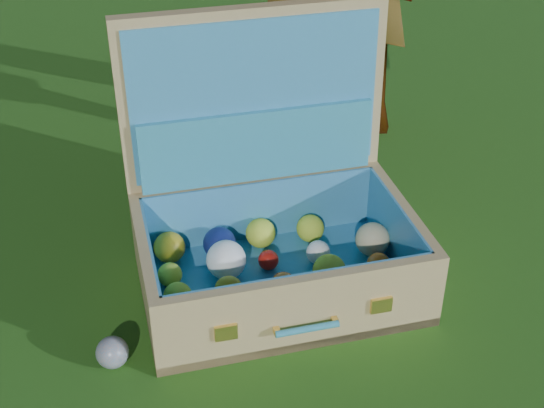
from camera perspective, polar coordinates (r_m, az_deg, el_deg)
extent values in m
plane|color=#215114|center=(1.79, 1.31, -6.42)|extent=(60.00, 60.00, 0.00)
sphere|color=teal|center=(1.62, -11.94, -10.88)|extent=(0.07, 0.07, 0.07)
cube|color=tan|center=(1.78, 0.50, -6.19)|extent=(0.65, 0.46, 0.02)
cube|color=tan|center=(1.58, 2.37, -8.25)|extent=(0.62, 0.06, 0.19)
cube|color=tan|center=(1.88, -1.03, -0.58)|extent=(0.62, 0.06, 0.19)
cube|color=tan|center=(1.69, -9.42, -5.57)|extent=(0.05, 0.37, 0.19)
cube|color=tan|center=(1.82, 9.73, -2.59)|extent=(0.05, 0.37, 0.19)
cube|color=teal|center=(1.77, 0.50, -5.83)|extent=(0.60, 0.41, 0.01)
cube|color=teal|center=(1.59, 2.23, -7.60)|extent=(0.58, 0.04, 0.16)
cube|color=teal|center=(1.87, -0.93, -0.53)|extent=(0.58, 0.04, 0.16)
cube|color=teal|center=(1.69, -8.96, -5.20)|extent=(0.03, 0.37, 0.16)
cube|color=teal|center=(1.80, 9.34, -2.36)|extent=(0.03, 0.37, 0.16)
cube|color=tan|center=(1.77, -1.41, 8.21)|extent=(0.63, 0.09, 0.42)
cube|color=teal|center=(1.75, -1.25, 7.95)|extent=(0.58, 0.06, 0.37)
cube|color=teal|center=(1.79, -1.10, 4.40)|extent=(0.56, 0.06, 0.18)
cube|color=#F2C659|center=(1.54, -3.49, -9.64)|extent=(0.05, 0.01, 0.04)
cube|color=#F2C659|center=(1.62, 8.24, -7.55)|extent=(0.05, 0.01, 0.04)
cylinder|color=teal|center=(1.57, 2.67, -9.38)|extent=(0.14, 0.02, 0.01)
cube|color=#F2C659|center=(1.56, 0.36, -9.58)|extent=(0.01, 0.02, 0.01)
cube|color=#F2C659|center=(1.59, 4.76, -8.78)|extent=(0.01, 0.02, 0.01)
sphere|color=#D5E638|center=(1.61, -6.91, -9.16)|extent=(0.07, 0.07, 0.07)
sphere|color=white|center=(1.63, -1.96, -8.02)|extent=(0.08, 0.08, 0.08)
sphere|color=#101A50|center=(1.65, 1.86, -7.62)|extent=(0.07, 0.07, 0.07)
sphere|color=beige|center=(1.67, 5.46, -7.34)|extent=(0.06, 0.06, 0.06)
sphere|color=orange|center=(1.71, 9.37, -6.62)|extent=(0.06, 0.06, 0.06)
sphere|color=#D5E638|center=(1.69, -7.11, -6.92)|extent=(0.06, 0.06, 0.06)
sphere|color=#AB9416|center=(1.69, -3.27, -6.49)|extent=(0.06, 0.06, 0.06)
sphere|color=orange|center=(1.71, 0.87, -6.10)|extent=(0.06, 0.06, 0.06)
sphere|color=#D5E638|center=(1.74, 4.33, -5.03)|extent=(0.08, 0.08, 0.08)
sphere|color=orange|center=(1.79, 8.02, -4.52)|extent=(0.06, 0.06, 0.06)
sphere|color=#D5E638|center=(1.75, -7.69, -5.29)|extent=(0.06, 0.06, 0.06)
sphere|color=white|center=(1.76, -3.48, -4.22)|extent=(0.09, 0.09, 0.09)
sphere|color=#B5170E|center=(1.79, -0.27, -4.24)|extent=(0.05, 0.05, 0.05)
sphere|color=white|center=(1.81, 3.49, -3.65)|extent=(0.06, 0.06, 0.06)
sphere|color=beige|center=(1.84, 7.57, -2.65)|extent=(0.08, 0.08, 0.08)
sphere|color=#AB9416|center=(1.82, -7.73, -3.25)|extent=(0.08, 0.08, 0.08)
sphere|color=#101A50|center=(1.82, -3.98, -2.97)|extent=(0.08, 0.08, 0.08)
sphere|color=#D5E638|center=(1.86, -0.87, -2.20)|extent=(0.07, 0.07, 0.07)
sphere|color=#D5E638|center=(1.88, 2.90, -1.84)|extent=(0.07, 0.07, 0.07)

